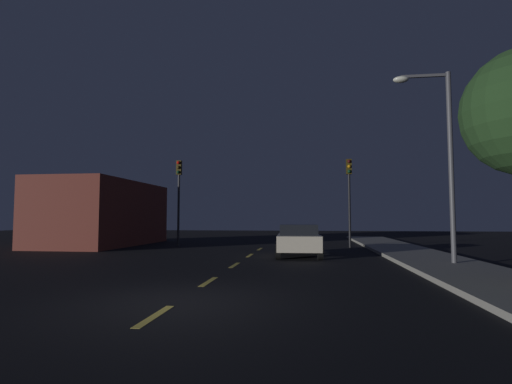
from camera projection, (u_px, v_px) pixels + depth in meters
The scene contains 12 objects.
ground_plane at pixel (237, 263), 15.05m from camera, with size 80.00×80.00×0.00m, color black.
sidewalk_curb_right at pixel (444, 264), 14.07m from camera, with size 3.00×40.00×0.15m, color gray.
lane_stripe_nearest at pixel (155, 316), 6.94m from camera, with size 0.16×1.60×0.01m, color #EACC4C.
lane_stripe_second at pixel (209, 282), 10.70m from camera, with size 0.16×1.60×0.01m, color #EACC4C.
lane_stripe_third at pixel (235, 265), 14.46m from camera, with size 0.16×1.60×0.01m, color #EACC4C.
lane_stripe_fourth at pixel (250, 255), 18.21m from camera, with size 0.16×1.60×0.01m, color #EACC4C.
lane_stripe_fifth at pixel (260, 249), 21.97m from camera, with size 0.16×1.60×0.01m, color #EACC4C.
traffic_signal_left at pixel (179, 186), 24.69m from camera, with size 0.32×0.38×5.35m.
traffic_signal_right at pixel (349, 186), 23.32m from camera, with size 0.32×0.38×5.23m.
car_stopped_ahead at pixel (299, 240), 17.76m from camera, with size 2.10×3.89×1.44m.
street_lamp_right at pixel (441, 148), 14.21m from camera, with size 2.03×0.36×7.04m.
storefront_left at pixel (104, 214), 25.46m from camera, with size 4.82×9.84×4.05m, color maroon.
Camera 1 is at (2.70, -7.97, 1.72)m, focal length 27.65 mm.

